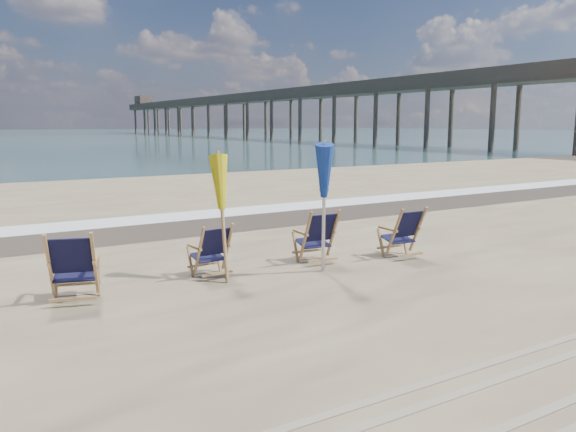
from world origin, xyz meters
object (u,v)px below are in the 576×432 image
beach_chair_1 (228,249)px  beach_chair_3 (418,231)px  beach_chair_0 (95,266)px  umbrella_blue (324,175)px  beach_chair_2 (333,235)px  umbrella_yellow (222,188)px  fishing_pier (262,109)px

beach_chair_1 → beach_chair_3: size_ratio=0.92×
beach_chair_0 → beach_chair_3: size_ratio=1.06×
beach_chair_3 → umbrella_blue: 2.46m
beach_chair_1 → beach_chair_2: (1.97, -0.15, 0.05)m
beach_chair_2 → umbrella_blue: bearing=48.2°
umbrella_yellow → fishing_pier: size_ratio=0.01×
beach_chair_1 → umbrella_blue: (1.37, -0.73, 1.18)m
beach_chair_0 → beach_chair_3: bearing=-165.6°
beach_chair_3 → umbrella_blue: umbrella_blue is taller
umbrella_blue → beach_chair_2: bearing=43.6°
beach_chair_1 → umbrella_blue: umbrella_blue is taller
beach_chair_0 → beach_chair_2: bearing=-160.2°
umbrella_yellow → beach_chair_2: bearing=1.1°
beach_chair_2 → umbrella_yellow: 2.34m
beach_chair_0 → umbrella_yellow: umbrella_yellow is taller
beach_chair_2 → umbrella_blue: (-0.61, -0.58, 1.14)m
beach_chair_0 → beach_chair_1: 2.17m
umbrella_yellow → beach_chair_0: bearing=-176.0°
fishing_pier → beach_chair_1: bearing=-118.6°
beach_chair_2 → beach_chair_1: bearing=0.1°
beach_chair_3 → beach_chair_0: bearing=-0.3°
beach_chair_2 → fishing_pier: 81.01m
beach_chair_1 → beach_chair_2: size_ratio=0.90×
beach_chair_3 → umbrella_yellow: umbrella_yellow is taller
beach_chair_0 → fishing_pier: bearing=-102.5°
beach_chair_3 → umbrella_blue: size_ratio=0.45×
beach_chair_0 → beach_chair_1: beach_chair_0 is taller
umbrella_yellow → fishing_pier: (39.25, 71.93, 3.19)m
beach_chair_1 → beach_chair_3: 3.59m
umbrella_yellow → umbrella_blue: size_ratio=0.92×
beach_chair_0 → beach_chair_1: size_ratio=1.16×
beach_chair_2 → umbrella_yellow: size_ratio=0.50×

